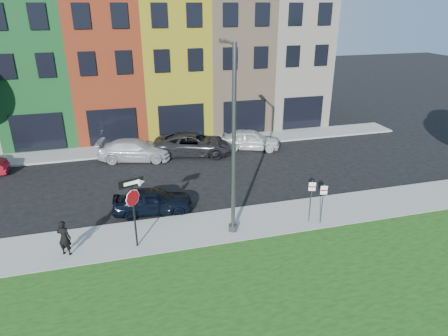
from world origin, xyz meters
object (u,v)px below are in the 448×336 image
object	(u,v)px
street_lamp	(233,143)
stop_sign	(133,199)
man	(64,238)
sedan_near	(152,200)

from	to	relation	value
street_lamp	stop_sign	bearing A→B (deg)	-172.75
man	street_lamp	size ratio (longest dim) A/B	0.19
stop_sign	man	world-z (taller)	stop_sign
sedan_near	street_lamp	distance (m)	5.65
stop_sign	man	size ratio (longest dim) A/B	2.01
stop_sign	street_lamp	size ratio (longest dim) A/B	0.38
man	sedan_near	bearing A→B (deg)	-118.99
stop_sign	street_lamp	distance (m)	4.76
stop_sign	sedan_near	world-z (taller)	stop_sign
street_lamp	man	bearing A→B (deg)	-175.80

